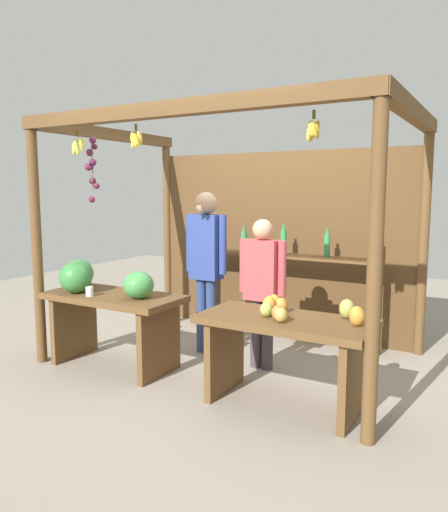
% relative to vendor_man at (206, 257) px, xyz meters
% --- Properties ---
extents(ground_plane, '(12.00, 12.00, 0.00)m').
position_rel_vendor_man_xyz_m(ground_plane, '(0.34, -0.00, -1.02)').
color(ground_plane, gray).
rests_on(ground_plane, ground).
extents(market_stall, '(3.37, 2.24, 2.40)m').
position_rel_vendor_man_xyz_m(market_stall, '(0.33, 0.50, 0.38)').
color(market_stall, brown).
rests_on(market_stall, ground).
extents(fruit_counter_left, '(1.40, 0.67, 1.02)m').
position_rel_vendor_man_xyz_m(fruit_counter_left, '(-0.65, -0.82, -0.36)').
color(fruit_counter_left, brown).
rests_on(fruit_counter_left, ground).
extents(fruit_counter_right, '(1.36, 0.64, 0.87)m').
position_rel_vendor_man_xyz_m(fruit_counter_right, '(1.24, -0.80, -0.47)').
color(fruit_counter_right, brown).
rests_on(fruit_counter_right, ground).
extents(bottle_shelf_unit, '(2.16, 0.22, 1.35)m').
position_rel_vendor_man_xyz_m(bottle_shelf_unit, '(0.53, 0.80, -0.24)').
color(bottle_shelf_unit, brown).
rests_on(bottle_shelf_unit, ground).
extents(vendor_man, '(0.48, 0.23, 1.69)m').
position_rel_vendor_man_xyz_m(vendor_man, '(0.00, 0.00, 0.00)').
color(vendor_man, navy).
rests_on(vendor_man, ground).
extents(vendor_woman, '(0.48, 0.20, 1.44)m').
position_rel_vendor_man_xyz_m(vendor_woman, '(0.71, -0.13, -0.17)').
color(vendor_woman, '#433841').
rests_on(vendor_woman, ground).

